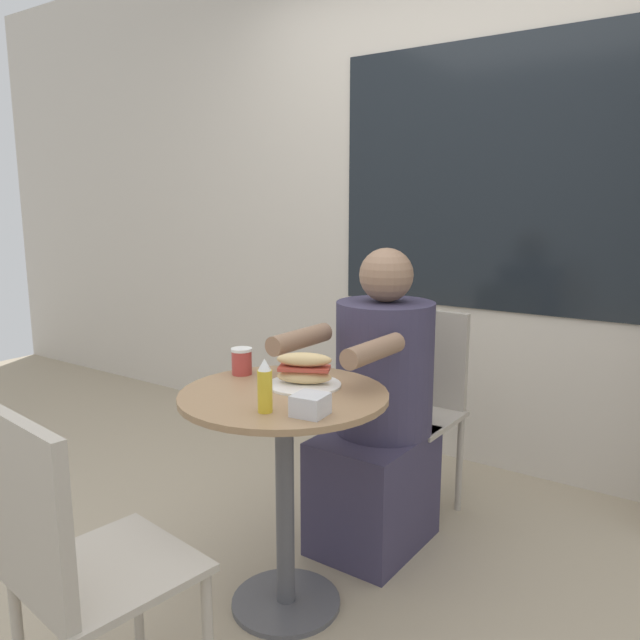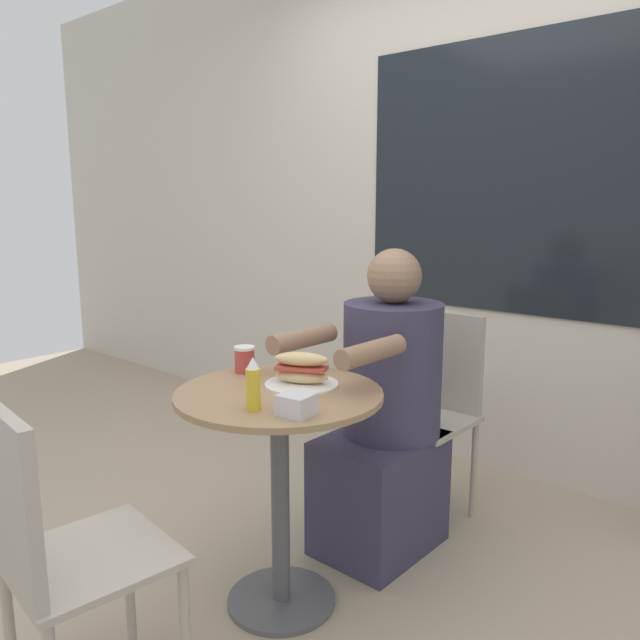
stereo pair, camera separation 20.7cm
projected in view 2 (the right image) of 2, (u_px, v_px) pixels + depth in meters
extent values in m
plane|color=tan|center=(282.00, 602.00, 2.10)|extent=(8.00, 8.00, 0.00)
cube|color=beige|center=(501.00, 186.00, 2.97)|extent=(8.00, 0.08, 2.80)
cube|color=black|center=(511.00, 177.00, 2.88)|extent=(1.53, 0.01, 1.27)
cylinder|color=#997551|center=(279.00, 394.00, 1.96)|extent=(0.66, 0.66, 0.02)
cylinder|color=#515156|center=(280.00, 500.00, 2.03)|extent=(0.06, 0.06, 0.70)
cylinder|color=#515156|center=(282.00, 599.00, 2.10)|extent=(0.36, 0.36, 0.02)
cube|color=#ADA393|center=(421.00, 420.00, 2.57)|extent=(0.38, 0.38, 0.02)
cube|color=#ADA393|center=(445.00, 360.00, 2.66)|extent=(0.35, 0.04, 0.42)
cylinder|color=#ADA393|center=(433.00, 497.00, 2.39)|extent=(0.03, 0.03, 0.43)
cylinder|color=#ADA393|center=(364.00, 472.00, 2.60)|extent=(0.03, 0.03, 0.43)
cylinder|color=#ADA393|center=(474.00, 469.00, 2.63)|extent=(0.03, 0.03, 0.43)
cylinder|color=#ADA393|center=(408.00, 449.00, 2.85)|extent=(0.03, 0.03, 0.43)
cube|color=#38334C|center=(379.00, 493.00, 2.40)|extent=(0.36, 0.47, 0.45)
cylinder|color=#38334C|center=(392.00, 369.00, 2.36)|extent=(0.37, 0.37, 0.51)
sphere|color=#8E6B51|center=(394.00, 276.00, 2.30)|extent=(0.20, 0.20, 0.20)
cylinder|color=#8E6B51|center=(371.00, 352.00, 1.99)|extent=(0.07, 0.30, 0.07)
cylinder|color=#8E6B51|center=(303.00, 338.00, 2.18)|extent=(0.07, 0.30, 0.07)
cube|color=#ADA393|center=(91.00, 558.00, 1.58)|extent=(0.43, 0.43, 0.02)
cube|color=#ADA393|center=(10.00, 498.00, 1.42)|extent=(0.35, 0.08, 0.42)
cylinder|color=#ADA393|center=(129.00, 583.00, 1.85)|extent=(0.03, 0.03, 0.43)
cylinder|color=#ADA393|center=(186.00, 640.00, 1.60)|extent=(0.03, 0.03, 0.43)
cylinder|color=#ADA393|center=(10.00, 633.00, 1.63)|extent=(0.03, 0.03, 0.43)
cylinder|color=white|center=(302.00, 384.00, 2.02)|extent=(0.24, 0.24, 0.01)
ellipsoid|color=#DBB77A|center=(302.00, 376.00, 2.02)|extent=(0.19, 0.14, 0.05)
cube|color=#B74233|center=(301.00, 368.00, 2.01)|extent=(0.18, 0.14, 0.01)
ellipsoid|color=#DBB77A|center=(301.00, 359.00, 2.01)|extent=(0.19, 0.14, 0.05)
cylinder|color=#B73D38|center=(245.00, 361.00, 2.18)|extent=(0.07, 0.07, 0.08)
cylinder|color=white|center=(244.00, 348.00, 2.17)|extent=(0.07, 0.07, 0.01)
cube|color=silver|center=(297.00, 404.00, 1.74)|extent=(0.10, 0.10, 0.06)
cylinder|color=gold|center=(253.00, 389.00, 1.77)|extent=(0.04, 0.04, 0.12)
cone|color=white|center=(253.00, 363.00, 1.76)|extent=(0.04, 0.04, 0.03)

